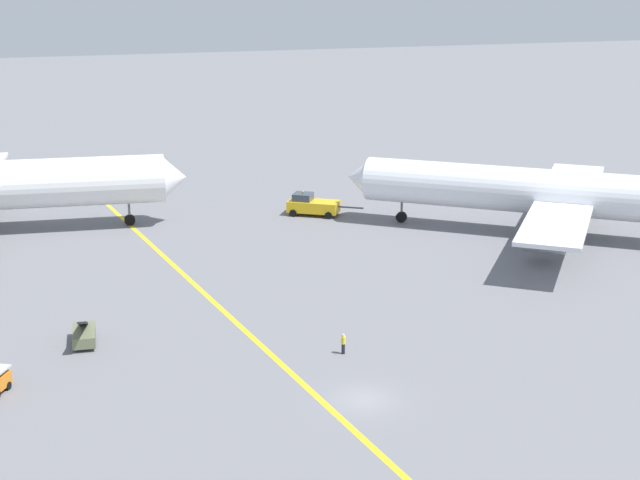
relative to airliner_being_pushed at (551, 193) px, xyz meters
The scene contains 6 objects.
ground_plane 48.26m from the airliner_being_pushed, 138.55° to the right, with size 600.00×600.00×0.00m, color slate.
taxiway_stripe 45.76m from the airliner_being_pushed, 151.41° to the right, with size 0.50×120.00×0.01m, color yellow.
airliner_being_pushed is the anchor object (origin of this frame).
pushback_tug 29.18m from the airliner_being_pushed, 141.59° to the left, with size 8.74×6.58×3.02m.
gse_belt_loader_portside 55.81m from the airliner_being_pushed, 164.56° to the right, with size 2.20×5.02×3.02m.
ground_crew_ramp_agent_by_cones 42.03m from the airliner_being_pushed, 145.44° to the right, with size 0.36×0.47×1.70m.
Camera 1 is at (-22.23, -53.54, 28.85)m, focal length 50.49 mm.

